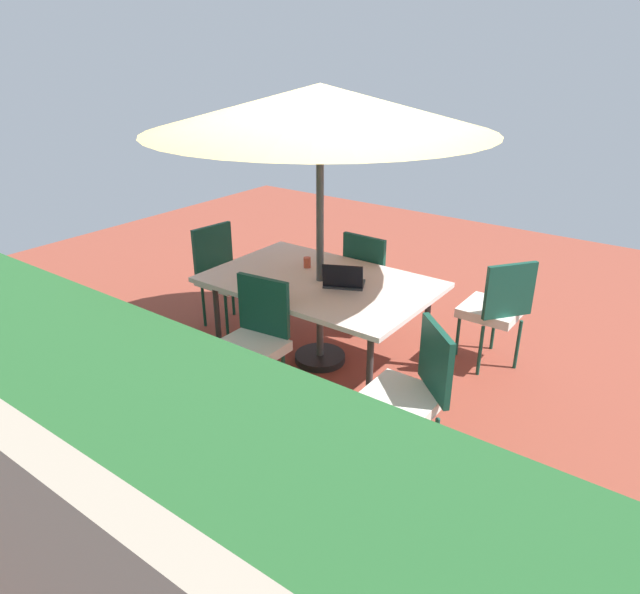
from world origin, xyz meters
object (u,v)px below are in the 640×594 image
object	(u,v)px
chair_north	(253,338)
chair_northwest	(411,391)
dining_table	(320,286)
patio_umbrella	(320,110)
chair_south	(372,276)
chair_southwest	(496,306)
laptop	(344,281)
chair_east	(224,272)
cup	(307,262)

from	to	relation	value
chair_north	chair_northwest	size ratio (longest dim) A/B	1.00
dining_table	chair_north	xyz separation A→B (m)	(0.03, 0.79, -0.16)
dining_table	chair_northwest	world-z (taller)	chair_northwest
patio_umbrella	chair_south	distance (m)	1.75
chair_southwest	laptop	xyz separation A→B (m)	(0.98, 0.81, 0.26)
chair_east	cup	distance (m)	0.96
chair_north	cup	world-z (taller)	chair_north
cup	dining_table	bearing A→B (deg)	146.72
chair_south	chair_east	size ratio (longest dim) A/B	1.00
chair_southwest	cup	world-z (taller)	chair_southwest
chair_north	chair_northwest	bearing A→B (deg)	-4.53
chair_south	chair_north	bearing A→B (deg)	89.23
chair_north	cup	bearing A→B (deg)	96.70
patio_umbrella	chair_east	size ratio (longest dim) A/B	2.68
chair_southwest	cup	bearing A→B (deg)	-30.14
chair_east	laptop	world-z (taller)	chair_east
laptop	chair_north	bearing A→B (deg)	45.32
dining_table	chair_northwest	xyz separation A→B (m)	(-1.25, 0.74, -0.16)
dining_table	chair_northwest	bearing A→B (deg)	149.33
dining_table	chair_north	bearing A→B (deg)	87.75
chair_north	chair_southwest	distance (m)	2.04
dining_table	chair_north	distance (m)	0.81
chair_north	laptop	size ratio (longest dim) A/B	2.48
patio_umbrella	chair_south	xyz separation A→B (m)	(-0.02, -0.79, -1.55)
patio_umbrella	chair_northwest	world-z (taller)	patio_umbrella
patio_umbrella	chair_southwest	size ratio (longest dim) A/B	2.68
chair_north	chair_northwest	distance (m)	1.28
chair_east	chair_southwest	distance (m)	2.52
patio_umbrella	laptop	bearing A→B (deg)	179.63
chair_south	chair_southwest	size ratio (longest dim) A/B	1.00
patio_umbrella	chair_northwest	xyz separation A→B (m)	(-1.25, 0.74, -1.55)
laptop	cup	size ratio (longest dim) A/B	4.37
chair_east	cup	world-z (taller)	chair_east
dining_table	chair_south	bearing A→B (deg)	-91.65
chair_east	cup	bearing A→B (deg)	-74.57
laptop	cup	distance (m)	0.53
chair_south	chair_north	xyz separation A→B (m)	(0.05, 1.59, 0.00)
chair_east	chair_northwest	world-z (taller)	same
dining_table	chair_northwest	distance (m)	1.46
laptop	chair_southwest	bearing A→B (deg)	-166.50
laptop	chair_northwest	bearing A→B (deg)	117.81
chair_southwest	laptop	world-z (taller)	chair_southwest
chair_southwest	laptop	bearing A→B (deg)	-13.70
chair_north	patio_umbrella	bearing A→B (deg)	80.73
chair_northwest	laptop	xyz separation A→B (m)	(1.01, -0.74, 0.26)
patio_umbrella	laptop	size ratio (longest dim) A/B	6.63
dining_table	laptop	size ratio (longest dim) A/B	4.68
dining_table	patio_umbrella	bearing A→B (deg)	0.00
chair_southwest	laptop	size ratio (longest dim) A/B	2.48
patio_umbrella	chair_southwest	bearing A→B (deg)	-146.40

